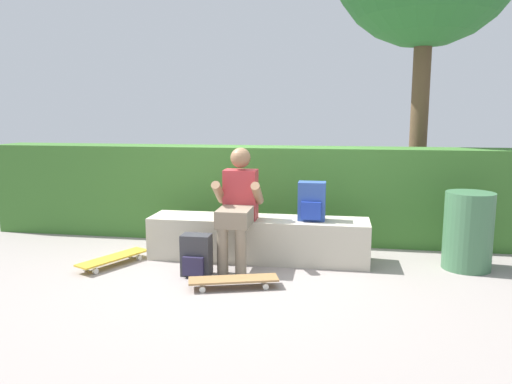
# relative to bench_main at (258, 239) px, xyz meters

# --- Properties ---
(ground_plane) EXTENTS (24.00, 24.00, 0.00)m
(ground_plane) POSITION_rel_bench_main_xyz_m (0.00, -0.31, -0.23)
(ground_plane) COLOR gray
(bench_main) EXTENTS (2.33, 0.49, 0.45)m
(bench_main) POSITION_rel_bench_main_xyz_m (0.00, 0.00, 0.00)
(bench_main) COLOR #BBB39F
(bench_main) RESTS_ON ground
(person_skater) EXTENTS (0.49, 0.62, 1.20)m
(person_skater) POSITION_rel_bench_main_xyz_m (-0.17, -0.22, 0.42)
(person_skater) COLOR #B73338
(person_skater) RESTS_ON ground
(skateboard_near_person) EXTENTS (0.82, 0.43, 0.09)m
(skateboard_near_person) POSITION_rel_bench_main_xyz_m (-0.08, -0.90, -0.15)
(skateboard_near_person) COLOR olive
(skateboard_near_person) RESTS_ON ground
(skateboard_beside_bench) EXTENTS (0.52, 0.81, 0.09)m
(skateboard_beside_bench) POSITION_rel_bench_main_xyz_m (-1.44, -0.46, -0.15)
(skateboard_beside_bench) COLOR gold
(skateboard_beside_bench) RESTS_ON ground
(backpack_on_bench) EXTENTS (0.28, 0.23, 0.40)m
(backpack_on_bench) POSITION_rel_bench_main_xyz_m (0.56, -0.01, 0.42)
(backpack_on_bench) COLOR #2D4C99
(backpack_on_bench) RESTS_ON bench_main
(backpack_on_ground) EXTENTS (0.28, 0.23, 0.40)m
(backpack_on_ground) POSITION_rel_bench_main_xyz_m (-0.50, -0.62, -0.03)
(backpack_on_ground) COLOR #333338
(backpack_on_ground) RESTS_ON ground
(hedge_row) EXTENTS (6.42, 0.55, 1.15)m
(hedge_row) POSITION_rel_bench_main_xyz_m (-0.36, 0.92, 0.35)
(hedge_row) COLOR #396C2A
(hedge_row) RESTS_ON ground
(trash_bin) EXTENTS (0.47, 0.47, 0.78)m
(trash_bin) POSITION_rel_bench_main_xyz_m (2.12, 0.03, 0.16)
(trash_bin) COLOR #3D6B47
(trash_bin) RESTS_ON ground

